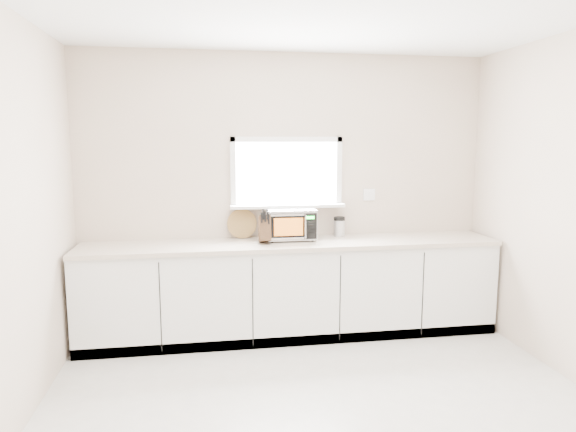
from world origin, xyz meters
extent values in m
plane|color=beige|center=(0.00, 0.00, 0.00)|extent=(4.00, 4.00, 0.00)
cube|color=beige|center=(0.00, 2.00, 1.35)|extent=(4.00, 0.02, 2.70)
cube|color=white|center=(0.00, 1.99, 1.55)|extent=(1.00, 0.02, 0.60)
cube|color=white|center=(0.00, 1.92, 1.23)|extent=(1.12, 0.16, 0.03)
cube|color=white|center=(0.00, 1.97, 1.88)|extent=(1.10, 0.04, 0.05)
cube|color=white|center=(0.00, 1.97, 1.23)|extent=(1.10, 0.04, 0.05)
cube|color=white|center=(-0.53, 1.97, 1.55)|extent=(0.05, 0.04, 0.70)
cube|color=white|center=(0.53, 1.97, 1.55)|extent=(0.05, 0.04, 0.70)
cube|color=white|center=(0.85, 1.99, 1.32)|extent=(0.12, 0.01, 0.12)
cube|color=white|center=(0.00, 1.70, 0.44)|extent=(3.92, 0.60, 0.88)
cube|color=beige|center=(0.00, 1.69, 0.90)|extent=(3.92, 0.64, 0.04)
cylinder|color=black|center=(-0.19, 1.67, 0.93)|extent=(0.02, 0.02, 0.01)
cylinder|color=black|center=(-0.19, 1.95, 0.93)|extent=(0.02, 0.02, 0.01)
cylinder|color=black|center=(0.20, 1.68, 0.93)|extent=(0.02, 0.02, 0.01)
cylinder|color=black|center=(0.20, 1.95, 0.93)|extent=(0.02, 0.02, 0.01)
cube|color=silver|center=(0.01, 1.81, 1.07)|extent=(0.46, 0.35, 0.28)
cube|color=black|center=(0.01, 1.63, 1.07)|extent=(0.44, 0.01, 0.24)
cube|color=orange|center=(-0.04, 1.63, 1.07)|extent=(0.27, 0.00, 0.17)
cylinder|color=silver|center=(0.12, 1.61, 1.07)|extent=(0.02, 0.02, 0.22)
cube|color=black|center=(0.16, 1.63, 1.07)|extent=(0.11, 0.01, 0.24)
cube|color=#19FF33|center=(0.16, 1.62, 1.15)|extent=(0.08, 0.00, 0.03)
cube|color=silver|center=(0.01, 1.81, 1.21)|extent=(0.46, 0.35, 0.01)
cube|color=#492C1A|center=(-0.26, 1.66, 1.06)|extent=(0.11, 0.23, 0.27)
cube|color=black|center=(-0.29, 1.61, 1.17)|extent=(0.02, 0.05, 0.10)
cube|color=black|center=(-0.26, 1.61, 1.18)|extent=(0.02, 0.05, 0.10)
cube|color=black|center=(-0.23, 1.61, 1.15)|extent=(0.02, 0.05, 0.10)
cube|color=black|center=(-0.28, 1.61, 1.20)|extent=(0.02, 0.05, 0.10)
cube|color=black|center=(-0.24, 1.61, 1.20)|extent=(0.02, 0.05, 0.10)
cylinder|color=olive|center=(-0.45, 1.94, 1.06)|extent=(0.29, 0.07, 0.29)
cylinder|color=silver|center=(0.52, 1.89, 1.00)|extent=(0.12, 0.12, 0.16)
cylinder|color=black|center=(0.52, 1.89, 1.10)|extent=(0.11, 0.11, 0.04)
camera|label=1|loc=(-0.80, -2.98, 1.86)|focal=32.00mm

